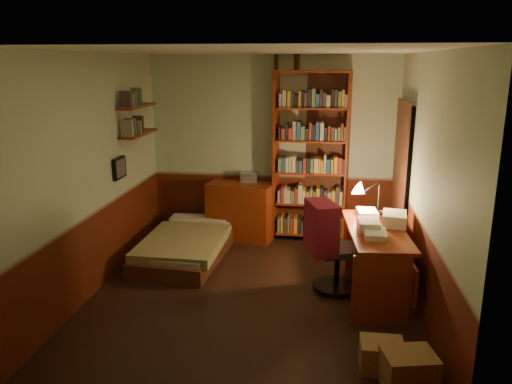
# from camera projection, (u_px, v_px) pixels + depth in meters

# --- Properties ---
(floor) EXTENTS (3.50, 4.00, 0.02)m
(floor) POSITION_uv_depth(u_px,v_px,m) (253.00, 294.00, 5.56)
(floor) COLOR black
(floor) RESTS_ON ground
(ceiling) EXTENTS (3.50, 4.00, 0.02)m
(ceiling) POSITION_uv_depth(u_px,v_px,m) (253.00, 50.00, 4.89)
(ceiling) COLOR silver
(ceiling) RESTS_ON wall_back
(wall_back) EXTENTS (3.50, 0.02, 2.60)m
(wall_back) POSITION_uv_depth(u_px,v_px,m) (273.00, 148.00, 7.15)
(wall_back) COLOR #A2B794
(wall_back) RESTS_ON ground
(wall_left) EXTENTS (0.02, 4.00, 2.60)m
(wall_left) POSITION_uv_depth(u_px,v_px,m) (94.00, 175.00, 5.46)
(wall_left) COLOR #A2B794
(wall_left) RESTS_ON ground
(wall_right) EXTENTS (0.02, 4.00, 2.60)m
(wall_right) POSITION_uv_depth(u_px,v_px,m) (426.00, 185.00, 5.00)
(wall_right) COLOR #A2B794
(wall_right) RESTS_ON ground
(wall_front) EXTENTS (3.50, 0.02, 2.60)m
(wall_front) POSITION_uv_depth(u_px,v_px,m) (210.00, 248.00, 3.30)
(wall_front) COLOR #A2B794
(wall_front) RESTS_ON ground
(doorway) EXTENTS (0.06, 0.90, 2.00)m
(doorway) POSITION_uv_depth(u_px,v_px,m) (401.00, 184.00, 6.32)
(doorway) COLOR black
(doorway) RESTS_ON ground
(door_trim) EXTENTS (0.02, 0.98, 2.08)m
(door_trim) POSITION_uv_depth(u_px,v_px,m) (399.00, 183.00, 6.33)
(door_trim) COLOR #4A2416
(door_trim) RESTS_ON ground
(bed) EXTENTS (1.06, 1.82, 0.52)m
(bed) POSITION_uv_depth(u_px,v_px,m) (187.00, 237.00, 6.55)
(bed) COLOR olive
(bed) RESTS_ON ground
(dresser) EXTENTS (1.00, 0.65, 0.82)m
(dresser) POSITION_uv_depth(u_px,v_px,m) (241.00, 211.00, 7.20)
(dresser) COLOR maroon
(dresser) RESTS_ON ground
(mini_stereo) EXTENTS (0.25, 0.20, 0.13)m
(mini_stereo) POSITION_uv_depth(u_px,v_px,m) (249.00, 177.00, 7.18)
(mini_stereo) COLOR #B2B2B7
(mini_stereo) RESTS_ON dresser
(bookshelf) EXTENTS (1.06, 0.45, 2.38)m
(bookshelf) POSITION_uv_depth(u_px,v_px,m) (311.00, 158.00, 6.95)
(bookshelf) COLOR maroon
(bookshelf) RESTS_ON ground
(bottle_left) EXTENTS (0.06, 0.06, 0.21)m
(bottle_left) POSITION_uv_depth(u_px,v_px,m) (276.00, 62.00, 6.79)
(bottle_left) COLOR black
(bottle_left) RESTS_ON bookshelf
(bottle_right) EXTENTS (0.09, 0.09, 0.27)m
(bottle_right) POSITION_uv_depth(u_px,v_px,m) (297.00, 60.00, 6.75)
(bottle_right) COLOR black
(bottle_right) RESTS_ON bookshelf
(desk) EXTENTS (0.70, 1.46, 0.76)m
(desk) POSITION_uv_depth(u_px,v_px,m) (374.00, 262.00, 5.45)
(desk) COLOR maroon
(desk) RESTS_ON ground
(paper_stack) EXTENTS (0.29, 0.37, 0.14)m
(paper_stack) POSITION_uv_depth(u_px,v_px,m) (394.00, 219.00, 5.47)
(paper_stack) COLOR silver
(paper_stack) RESTS_ON desk
(desk_lamp) EXTENTS (0.23, 0.23, 0.60)m
(desk_lamp) POSITION_uv_depth(u_px,v_px,m) (379.00, 189.00, 5.80)
(desk_lamp) COLOR black
(desk_lamp) RESTS_ON desk
(office_chair) EXTENTS (0.56, 0.53, 0.91)m
(office_chair) POSITION_uv_depth(u_px,v_px,m) (338.00, 251.00, 5.54)
(office_chair) COLOR #315B44
(office_chair) RESTS_ON ground
(red_jacket) EXTENTS (0.41, 0.53, 0.56)m
(red_jacket) POSITION_uv_depth(u_px,v_px,m) (332.00, 188.00, 5.30)
(red_jacket) COLOR maroon
(red_jacket) RESTS_ON office_chair
(wall_shelf_lower) EXTENTS (0.20, 0.90, 0.03)m
(wall_shelf_lower) POSITION_uv_depth(u_px,v_px,m) (139.00, 134.00, 6.42)
(wall_shelf_lower) COLOR maroon
(wall_shelf_lower) RESTS_ON wall_left
(wall_shelf_upper) EXTENTS (0.20, 0.90, 0.03)m
(wall_shelf_upper) POSITION_uv_depth(u_px,v_px,m) (137.00, 106.00, 6.33)
(wall_shelf_upper) COLOR maroon
(wall_shelf_upper) RESTS_ON wall_left
(framed_picture) EXTENTS (0.04, 0.32, 0.26)m
(framed_picture) POSITION_uv_depth(u_px,v_px,m) (119.00, 168.00, 6.04)
(framed_picture) COLOR black
(framed_picture) RESTS_ON wall_left
(cardboard_box_a) EXTENTS (0.46, 0.40, 0.30)m
(cardboard_box_a) POSITION_uv_depth(u_px,v_px,m) (408.00, 370.00, 3.91)
(cardboard_box_a) COLOR olive
(cardboard_box_a) RESTS_ON ground
(cardboard_box_b) EXTENTS (0.35, 0.29, 0.25)m
(cardboard_box_b) POSITION_uv_depth(u_px,v_px,m) (381.00, 355.00, 4.16)
(cardboard_box_b) COLOR olive
(cardboard_box_b) RESTS_ON ground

